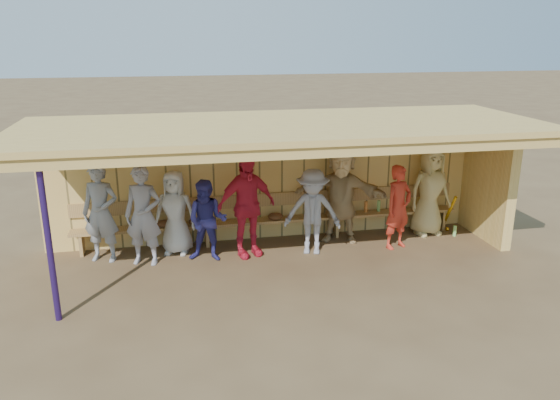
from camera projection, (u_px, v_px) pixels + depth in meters
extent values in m
plane|color=brown|center=(284.00, 261.00, 9.83)|extent=(90.00, 90.00, 0.00)
imported|color=gray|center=(101.00, 213.00, 9.62)|extent=(0.76, 0.62, 1.80)
imported|color=silver|center=(175.00, 212.00, 10.00)|extent=(0.88, 0.70, 1.58)
imported|color=navy|center=(207.00, 221.00, 9.68)|extent=(0.86, 0.75, 1.49)
imported|color=red|center=(246.00, 206.00, 9.84)|extent=(1.20, 0.77, 1.90)
imported|color=gray|center=(312.00, 212.00, 9.99)|extent=(1.17, 0.88, 1.60)
imported|color=tan|center=(341.00, 194.00, 10.56)|extent=(1.84, 1.17, 1.89)
imported|color=red|center=(398.00, 207.00, 10.25)|extent=(0.69, 0.57, 1.61)
imported|color=tan|center=(430.00, 191.00, 10.92)|extent=(0.94, 0.67, 1.80)
imported|color=gray|center=(143.00, 215.00, 9.49)|extent=(0.75, 0.61, 1.79)
cube|color=#E7BC62|center=(270.00, 178.00, 10.74)|extent=(8.60, 0.20, 2.40)
cube|color=#E7BC62|center=(488.00, 179.00, 10.70)|extent=(0.20, 1.62, 2.40)
cube|color=tan|center=(284.00, 126.00, 9.11)|extent=(8.80, 3.20, 0.10)
cube|color=tan|center=(306.00, 152.00, 7.74)|extent=(8.80, 0.10, 0.18)
cube|color=tan|center=(44.00, 143.00, 8.43)|extent=(0.08, 3.00, 0.16)
cube|color=tan|center=(108.00, 141.00, 8.61)|extent=(0.08, 3.00, 0.16)
cube|color=tan|center=(169.00, 139.00, 8.79)|extent=(0.08, 3.00, 0.16)
cube|color=tan|center=(228.00, 136.00, 8.97)|extent=(0.08, 3.00, 0.16)
cube|color=tan|center=(284.00, 134.00, 9.15)|extent=(0.08, 3.00, 0.16)
cube|color=tan|center=(338.00, 132.00, 9.33)|extent=(0.08, 3.00, 0.16)
cube|color=tan|center=(391.00, 130.00, 9.51)|extent=(0.08, 3.00, 0.16)
cube|color=tan|center=(441.00, 129.00, 9.69)|extent=(0.08, 3.00, 0.16)
cube|color=tan|center=(489.00, 127.00, 9.87)|extent=(0.08, 3.00, 0.16)
cylinder|color=navy|center=(49.00, 242.00, 7.48)|extent=(0.09, 0.09, 2.40)
cube|color=tan|center=(273.00, 220.00, 10.70)|extent=(7.60, 0.32, 0.05)
cube|color=tan|center=(271.00, 199.00, 10.74)|extent=(7.60, 0.04, 0.26)
cube|color=tan|center=(82.00, 244.00, 10.08)|extent=(0.06, 0.29, 0.40)
cube|color=tan|center=(207.00, 235.00, 10.52)|extent=(0.06, 0.29, 0.40)
cube|color=tan|center=(336.00, 226.00, 11.01)|extent=(0.06, 0.29, 0.40)
cube|color=tan|center=(441.00, 219.00, 11.45)|extent=(0.06, 0.29, 0.40)
cylinder|color=yellow|center=(449.00, 213.00, 11.21)|extent=(0.13, 0.41, 0.80)
sphere|color=gold|center=(447.00, 229.00, 11.32)|extent=(0.08, 0.08, 0.08)
ellipsoid|color=#593319|center=(164.00, 223.00, 10.23)|extent=(0.30, 0.24, 0.14)
ellipsoid|color=#593319|center=(196.00, 221.00, 10.34)|extent=(0.30, 0.24, 0.14)
ellipsoid|color=#593319|center=(276.00, 216.00, 10.63)|extent=(0.30, 0.24, 0.14)
cylinder|color=#8BC663|center=(379.00, 206.00, 11.13)|extent=(0.07, 0.07, 0.22)
cylinder|color=orange|center=(366.00, 207.00, 11.07)|extent=(0.07, 0.07, 0.22)
cylinder|color=#90D269|center=(455.00, 231.00, 11.02)|extent=(0.07, 0.07, 0.22)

